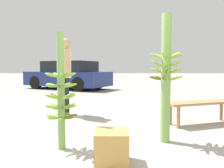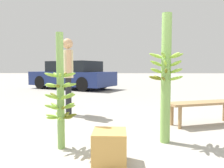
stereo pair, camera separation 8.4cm
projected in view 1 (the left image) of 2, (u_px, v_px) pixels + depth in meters
The scene contains 7 objects.
ground_plane at pixel (117, 155), 2.53m from camera, with size 80.00×80.00×0.00m, color #9E998E.
banana_stalk_left at pixel (61, 93), 2.69m from camera, with size 0.40×0.40×1.45m.
banana_stalk_center at pixel (166, 77), 2.95m from camera, with size 0.48×0.47×1.74m.
vendor_person at pixel (66, 69), 4.61m from camera, with size 0.30×0.59×1.64m.
market_bench at pixel (202, 105), 3.94m from camera, with size 1.43×0.77×0.41m.
parked_car at pixel (68, 76), 10.60m from camera, with size 4.46×3.44×1.34m.
produce_crate at pixel (112, 147), 2.31m from camera, with size 0.35×0.35×0.35m.
Camera 1 is at (-0.03, -2.46, 1.01)m, focal length 35.00 mm.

